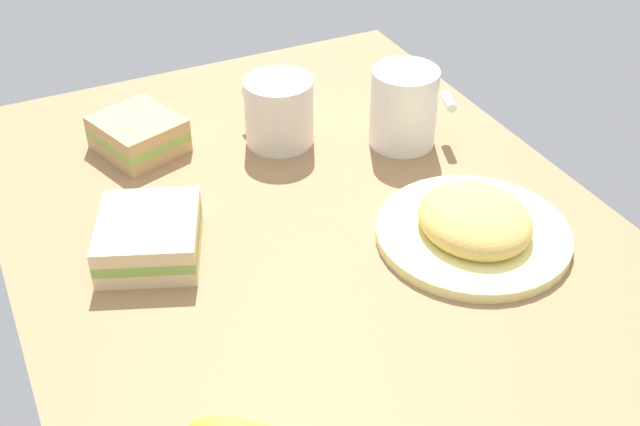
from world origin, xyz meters
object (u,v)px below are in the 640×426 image
(sandwich_main, at_px, (149,236))
(sandwich_side, at_px, (138,134))
(plate_of_food, at_px, (474,226))
(coffee_mug_black, at_px, (404,106))
(coffee_mug_milky, at_px, (279,110))

(sandwich_main, xyz_separation_m, sandwich_side, (0.21, -0.05, 0.00))
(plate_of_food, distance_m, coffee_mug_black, 0.21)
(coffee_mug_milky, relative_size, sandwich_side, 0.89)
(coffee_mug_black, distance_m, coffee_mug_milky, 0.16)
(coffee_mug_black, relative_size, sandwich_side, 0.87)
(coffee_mug_black, bearing_deg, plate_of_food, 171.04)
(sandwich_main, bearing_deg, plate_of_food, -111.49)
(sandwich_side, bearing_deg, coffee_mug_black, -112.62)
(plate_of_food, xyz_separation_m, coffee_mug_milky, (0.28, 0.11, 0.03))
(coffee_mug_milky, height_order, sandwich_main, coffee_mug_milky)
(coffee_mug_milky, bearing_deg, coffee_mug_black, -116.61)
(coffee_mug_milky, relative_size, sandwich_main, 0.76)
(coffee_mug_milky, bearing_deg, sandwich_main, 125.24)
(plate_of_food, bearing_deg, sandwich_side, 39.36)
(plate_of_food, xyz_separation_m, sandwich_main, (0.13, 0.32, 0.01))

